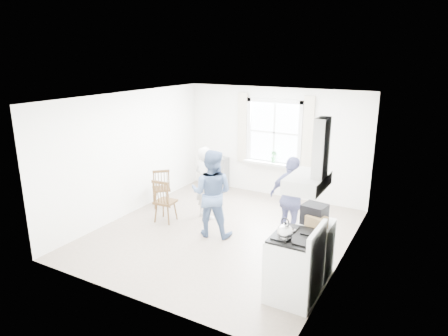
# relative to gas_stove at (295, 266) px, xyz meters

# --- Properties ---
(room_shell) EXTENTS (4.62, 5.12, 2.64)m
(room_shell) POSITION_rel_gas_stove_xyz_m (-1.91, 1.35, 0.82)
(room_shell) COLOR gray
(room_shell) RESTS_ON ground
(window_assembly) EXTENTS (1.88, 0.24, 1.70)m
(window_assembly) POSITION_rel_gas_stove_xyz_m (-1.91, 3.80, 0.98)
(window_assembly) COLOR white
(window_assembly) RESTS_ON room_shell
(range_hood) EXTENTS (0.45, 0.76, 0.94)m
(range_hood) POSITION_rel_gas_stove_xyz_m (0.16, -0.00, 1.42)
(range_hood) COLOR silver
(range_hood) RESTS_ON room_shell
(shelf_unit) EXTENTS (0.40, 0.30, 0.80)m
(shelf_unit) POSITION_rel_gas_stove_xyz_m (-3.31, 3.68, -0.08)
(shelf_unit) COLOR slate
(shelf_unit) RESTS_ON ground
(gas_stove) EXTENTS (0.68, 0.76, 1.12)m
(gas_stove) POSITION_rel_gas_stove_xyz_m (0.00, 0.00, 0.00)
(gas_stove) COLOR white
(gas_stove) RESTS_ON ground
(kettle) EXTENTS (0.22, 0.22, 0.31)m
(kettle) POSITION_rel_gas_stove_xyz_m (-0.10, -0.17, 0.57)
(kettle) COLOR silver
(kettle) RESTS_ON gas_stove
(low_cabinet) EXTENTS (0.50, 0.55, 0.90)m
(low_cabinet) POSITION_rel_gas_stove_xyz_m (0.07, 0.70, -0.03)
(low_cabinet) COLOR silver
(low_cabinet) RESTS_ON ground
(stereo_stack) EXTENTS (0.37, 0.35, 0.30)m
(stereo_stack) POSITION_rel_gas_stove_xyz_m (0.06, 0.63, 0.57)
(stereo_stack) COLOR black
(stereo_stack) RESTS_ON low_cabinet
(cardboard_box) EXTENTS (0.32, 0.27, 0.18)m
(cardboard_box) POSITION_rel_gas_stove_xyz_m (0.13, 0.49, 0.51)
(cardboard_box) COLOR olive
(cardboard_box) RESTS_ON low_cabinet
(windsor_chair_a) EXTENTS (0.53, 0.53, 0.90)m
(windsor_chair_a) POSITION_rel_gas_stove_xyz_m (-3.74, 1.83, 0.07)
(windsor_chair_a) COLOR #442D16
(windsor_chair_a) RESTS_ON ground
(windsor_chair_b) EXTENTS (0.42, 0.41, 0.92)m
(windsor_chair_b) POSITION_rel_gas_stove_xyz_m (-3.21, 1.17, 0.08)
(windsor_chair_b) COLOR #442D16
(windsor_chair_b) RESTS_ON ground
(person_left) EXTENTS (0.68, 0.68, 1.54)m
(person_left) POSITION_rel_gas_stove_xyz_m (-2.59, 1.83, 0.28)
(person_left) COLOR silver
(person_left) RESTS_ON ground
(person_mid) EXTENTS (0.97, 0.97, 1.67)m
(person_mid) POSITION_rel_gas_stove_xyz_m (-2.06, 1.19, 0.35)
(person_mid) COLOR slate
(person_mid) RESTS_ON ground
(person_right) EXTENTS (1.14, 1.14, 1.59)m
(person_right) POSITION_rel_gas_stove_xyz_m (-0.68, 1.70, 0.31)
(person_right) COLOR navy
(person_right) RESTS_ON ground
(potted_plant) EXTENTS (0.21, 0.21, 0.30)m
(potted_plant) POSITION_rel_gas_stove_xyz_m (-1.85, 3.71, 0.51)
(potted_plant) COLOR #367940
(potted_plant) RESTS_ON window_assembly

